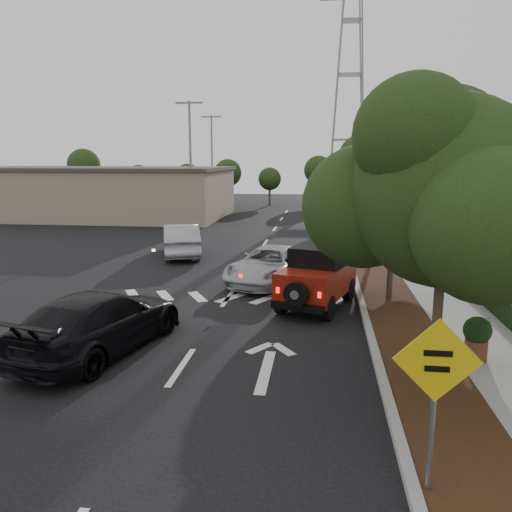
% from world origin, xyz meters
% --- Properties ---
extents(ground, '(120.00, 120.00, 0.00)m').
position_xyz_m(ground, '(0.00, 0.00, 0.00)').
color(ground, black).
rests_on(ground, ground).
extents(curb, '(0.20, 70.00, 0.15)m').
position_xyz_m(curb, '(4.60, 12.00, 0.07)').
color(curb, '#9E9B93').
rests_on(curb, ground).
extents(planting_strip, '(1.80, 70.00, 0.12)m').
position_xyz_m(planting_strip, '(5.60, 12.00, 0.06)').
color(planting_strip, black).
rests_on(planting_strip, ground).
extents(sidewalk, '(2.00, 70.00, 0.12)m').
position_xyz_m(sidewalk, '(7.50, 12.00, 0.06)').
color(sidewalk, gray).
rests_on(sidewalk, ground).
extents(hedge, '(0.80, 70.00, 0.80)m').
position_xyz_m(hedge, '(8.90, 12.00, 0.40)').
color(hedge, black).
rests_on(hedge, ground).
extents(commercial_building, '(22.00, 12.00, 4.00)m').
position_xyz_m(commercial_building, '(-16.00, 30.00, 2.00)').
color(commercial_building, gray).
rests_on(commercial_building, ground).
extents(transmission_tower, '(7.00, 4.00, 28.00)m').
position_xyz_m(transmission_tower, '(6.00, 48.00, 0.00)').
color(transmission_tower, slate).
rests_on(transmission_tower, ground).
extents(street_tree_near, '(3.80, 3.80, 5.92)m').
position_xyz_m(street_tree_near, '(5.60, -0.50, 0.00)').
color(street_tree_near, black).
rests_on(street_tree_near, ground).
extents(street_tree_mid, '(3.20, 3.20, 5.32)m').
position_xyz_m(street_tree_mid, '(5.60, 6.50, 0.00)').
color(street_tree_mid, black).
rests_on(street_tree_mid, ground).
extents(street_tree_far, '(3.40, 3.40, 5.62)m').
position_xyz_m(street_tree_far, '(5.60, 13.00, 0.00)').
color(street_tree_far, black).
rests_on(street_tree_far, ground).
extents(light_pole_a, '(2.00, 0.22, 9.00)m').
position_xyz_m(light_pole_a, '(-6.50, 26.00, 0.00)').
color(light_pole_a, slate).
rests_on(light_pole_a, ground).
extents(light_pole_b, '(2.00, 0.22, 9.00)m').
position_xyz_m(light_pole_b, '(-7.50, 38.00, 0.00)').
color(light_pole_b, slate).
rests_on(light_pole_b, ground).
extents(red_jeep, '(2.74, 4.10, 2.01)m').
position_xyz_m(red_jeep, '(3.17, 5.55, 1.02)').
color(red_jeep, black).
rests_on(red_jeep, ground).
extents(silver_suv_ahead, '(3.76, 5.54, 1.41)m').
position_xyz_m(silver_suv_ahead, '(1.28, 8.47, 0.70)').
color(silver_suv_ahead, '#B5B7BE').
rests_on(silver_suv_ahead, ground).
extents(black_suv_oncoming, '(3.32, 5.69, 1.55)m').
position_xyz_m(black_suv_oncoming, '(-2.31, 0.73, 0.77)').
color(black_suv_oncoming, black).
rests_on(black_suv_oncoming, ground).
extents(silver_sedan_oncoming, '(3.14, 5.18, 1.61)m').
position_xyz_m(silver_sedan_oncoming, '(-3.80, 13.51, 0.81)').
color(silver_sedan_oncoming, '#AAABB2').
rests_on(silver_sedan_oncoming, ground).
extents(parked_suv, '(4.70, 3.27, 1.49)m').
position_xyz_m(parked_suv, '(-8.01, 26.94, 0.74)').
color(parked_suv, '#B5B8BE').
rests_on(parked_suv, ground).
extents(speed_hump_sign, '(1.21, 0.10, 2.57)m').
position_xyz_m(speed_hump_sign, '(4.80, -4.02, 1.78)').
color(speed_hump_sign, slate).
rests_on(speed_hump_sign, ground).
extents(terracotta_planter, '(0.65, 0.65, 1.13)m').
position_xyz_m(terracotta_planter, '(6.89, 1.02, 0.76)').
color(terracotta_planter, brown).
rests_on(terracotta_planter, ground).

